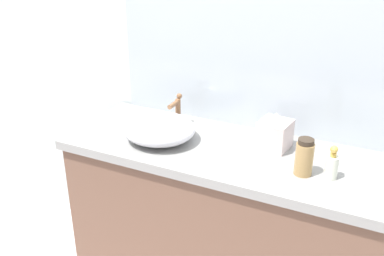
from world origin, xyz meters
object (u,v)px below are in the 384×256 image
object	(u,v)px
sink_basin	(159,129)
lotion_bottle	(304,157)
tissue_box	(275,133)
soap_dispenser	(332,165)

from	to	relation	value
sink_basin	lotion_bottle	xyz separation A→B (m)	(0.70, -0.02, 0.02)
tissue_box	sink_basin	bearing A→B (deg)	-162.60
sink_basin	lotion_bottle	bearing A→B (deg)	-1.64
lotion_bottle	tissue_box	world-z (taller)	tissue_box
lotion_bottle	sink_basin	bearing A→B (deg)	178.36
soap_dispenser	tissue_box	xyz separation A→B (m)	(-0.29, 0.17, 0.02)
sink_basin	tissue_box	distance (m)	0.55
tissue_box	lotion_bottle	bearing A→B (deg)	-45.73
sink_basin	tissue_box	bearing A→B (deg)	17.40
soap_dispenser	lotion_bottle	distance (m)	0.11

